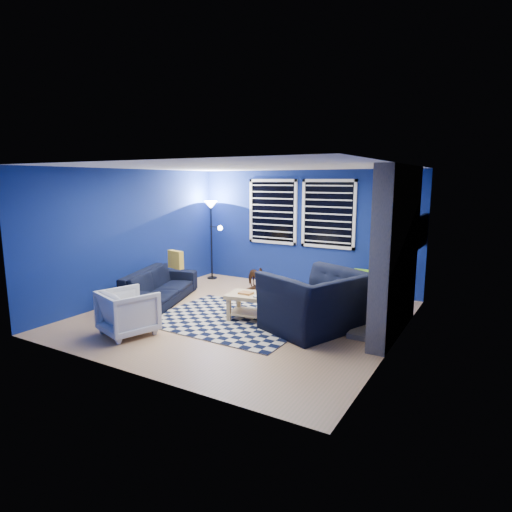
{
  "coord_description": "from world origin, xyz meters",
  "views": [
    {
      "loc": [
        3.7,
        -5.9,
        2.29
      ],
      "look_at": [
        0.09,
        0.3,
        1.01
      ],
      "focal_mm": 30.0,
      "sensor_mm": 36.0,
      "label": 1
    }
  ],
  "objects_px": {
    "rocking_horse": "(255,277)",
    "cabinet": "(361,287)",
    "sofa": "(159,286)",
    "coffee_table": "(255,302)",
    "armchair_bent": "(128,312)",
    "floor_lamp": "(212,215)",
    "armchair_big": "(315,302)",
    "tv": "(421,231)"
  },
  "relations": [
    {
      "from": "armchair_bent",
      "to": "rocking_horse",
      "type": "relative_size",
      "value": 1.34
    },
    {
      "from": "armchair_bent",
      "to": "floor_lamp",
      "type": "distance_m",
      "value": 3.96
    },
    {
      "from": "armchair_bent",
      "to": "floor_lamp",
      "type": "relative_size",
      "value": 0.41
    },
    {
      "from": "floor_lamp",
      "to": "cabinet",
      "type": "bearing_deg",
      "value": -1.79
    },
    {
      "from": "sofa",
      "to": "rocking_horse",
      "type": "bearing_deg",
      "value": -53.86
    },
    {
      "from": "armchair_bent",
      "to": "floor_lamp",
      "type": "bearing_deg",
      "value": -55.4
    },
    {
      "from": "rocking_horse",
      "to": "sofa",
      "type": "bearing_deg",
      "value": 165.93
    },
    {
      "from": "sofa",
      "to": "cabinet",
      "type": "bearing_deg",
      "value": -77.38
    },
    {
      "from": "rocking_horse",
      "to": "cabinet",
      "type": "bearing_deg",
      "value": -59.37
    },
    {
      "from": "tv",
      "to": "sofa",
      "type": "relative_size",
      "value": 0.48
    },
    {
      "from": "rocking_horse",
      "to": "cabinet",
      "type": "height_order",
      "value": "cabinet"
    },
    {
      "from": "sofa",
      "to": "cabinet",
      "type": "relative_size",
      "value": 3.09
    },
    {
      "from": "armchair_big",
      "to": "floor_lamp",
      "type": "xyz_separation_m",
      "value": [
        -3.45,
        2.08,
        1.03
      ]
    },
    {
      "from": "tv",
      "to": "cabinet",
      "type": "bearing_deg",
      "value": -177.92
    },
    {
      "from": "rocking_horse",
      "to": "cabinet",
      "type": "xyz_separation_m",
      "value": [
        2.13,
        0.37,
        -0.04
      ]
    },
    {
      "from": "tv",
      "to": "armchair_big",
      "type": "xyz_separation_m",
      "value": [
        -1.13,
        -2.01,
        -0.94
      ]
    },
    {
      "from": "coffee_table",
      "to": "cabinet",
      "type": "distance_m",
      "value": 2.32
    },
    {
      "from": "sofa",
      "to": "floor_lamp",
      "type": "bearing_deg",
      "value": -11.29
    },
    {
      "from": "coffee_table",
      "to": "floor_lamp",
      "type": "relative_size",
      "value": 0.55
    },
    {
      "from": "rocking_horse",
      "to": "floor_lamp",
      "type": "xyz_separation_m",
      "value": [
        -1.44,
        0.48,
        1.18
      ]
    },
    {
      "from": "rocking_horse",
      "to": "armchair_bent",
      "type": "bearing_deg",
      "value": -165.57
    },
    {
      "from": "armchair_big",
      "to": "cabinet",
      "type": "relative_size",
      "value": 2.07
    },
    {
      "from": "sofa",
      "to": "coffee_table",
      "type": "distance_m",
      "value": 2.12
    },
    {
      "from": "rocking_horse",
      "to": "coffee_table",
      "type": "relative_size",
      "value": 0.56
    },
    {
      "from": "cabinet",
      "to": "floor_lamp",
      "type": "relative_size",
      "value": 0.37
    },
    {
      "from": "cabinet",
      "to": "coffee_table",
      "type": "bearing_deg",
      "value": -131.32
    },
    {
      "from": "armchair_big",
      "to": "coffee_table",
      "type": "height_order",
      "value": "armchair_big"
    },
    {
      "from": "tv",
      "to": "rocking_horse",
      "type": "relative_size",
      "value": 1.79
    },
    {
      "from": "sofa",
      "to": "armchair_big",
      "type": "xyz_separation_m",
      "value": [
        3.16,
        0.05,
        0.15
      ]
    },
    {
      "from": "armchair_bent",
      "to": "rocking_horse",
      "type": "xyz_separation_m",
      "value": [
        0.35,
        3.15,
        -0.04
      ]
    },
    {
      "from": "coffee_table",
      "to": "floor_lamp",
      "type": "height_order",
      "value": "floor_lamp"
    },
    {
      "from": "tv",
      "to": "floor_lamp",
      "type": "xyz_separation_m",
      "value": [
        -4.58,
        0.07,
        0.09
      ]
    },
    {
      "from": "tv",
      "to": "armchair_big",
      "type": "distance_m",
      "value": 2.49
    },
    {
      "from": "armchair_big",
      "to": "coffee_table",
      "type": "xyz_separation_m",
      "value": [
        -1.04,
        -0.04,
        -0.14
      ]
    },
    {
      "from": "tv",
      "to": "floor_lamp",
      "type": "relative_size",
      "value": 0.55
    },
    {
      "from": "sofa",
      "to": "armchair_big",
      "type": "height_order",
      "value": "armchair_big"
    },
    {
      "from": "coffee_table",
      "to": "rocking_horse",
      "type": "bearing_deg",
      "value": 120.62
    },
    {
      "from": "coffee_table",
      "to": "armchair_big",
      "type": "bearing_deg",
      "value": 2.45
    },
    {
      "from": "cabinet",
      "to": "floor_lamp",
      "type": "bearing_deg",
      "value": 166.69
    },
    {
      "from": "tv",
      "to": "coffee_table",
      "type": "height_order",
      "value": "tv"
    },
    {
      "from": "tv",
      "to": "rocking_horse",
      "type": "xyz_separation_m",
      "value": [
        -3.14,
        -0.41,
        -1.09
      ]
    },
    {
      "from": "armchair_bent",
      "to": "rocking_horse",
      "type": "height_order",
      "value": "armchair_bent"
    }
  ]
}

